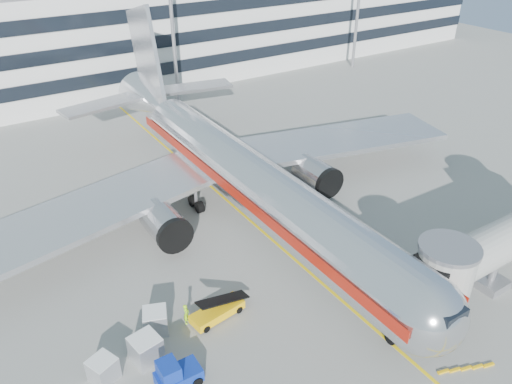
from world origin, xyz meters
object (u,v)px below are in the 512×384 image
cargo_container_right (156,321)px  cargo_container_front (103,369)px  belt_loader (217,311)px  baggage_tug (176,375)px  cargo_container_left (146,349)px  ramp_worker (186,314)px  main_jet (237,170)px

cargo_container_right → cargo_container_front: (-4.26, -2.02, -0.06)m
belt_loader → cargo_container_right: (-4.10, 1.16, 0.29)m
baggage_tug → cargo_container_front: 4.50m
cargo_container_left → cargo_container_right: size_ratio=0.96×
belt_loader → ramp_worker: 2.17m
ramp_worker → belt_loader: bearing=-71.8°
cargo_container_right → cargo_container_front: size_ratio=1.07×
baggage_tug → ramp_worker: (2.81, 4.38, -0.08)m
belt_loader → ramp_worker: (-2.04, 0.68, 0.23)m
cargo_container_right → baggage_tug: bearing=-98.9°
main_jet → cargo_container_front: main_jet is taller
cargo_container_left → cargo_container_front: cargo_container_left is taller
belt_loader → cargo_container_right: belt_loader is taller
cargo_container_left → ramp_worker: size_ratio=1.25×
main_jet → belt_loader: main_jet is taller
cargo_container_front → ramp_worker: ramp_worker is taller
belt_loader → baggage_tug: bearing=-142.7°
main_jet → cargo_container_front: (-16.84, -12.29, -3.45)m
belt_loader → ramp_worker: bearing=161.5°
baggage_tug → cargo_container_right: (0.76, 4.85, -0.03)m
belt_loader → cargo_container_front: 8.40m
cargo_container_right → ramp_worker: (2.06, -0.47, -0.05)m
cargo_container_front → baggage_tug: bearing=-38.9°
cargo_container_left → baggage_tug: bearing=-75.1°
belt_loader → cargo_container_right: bearing=164.3°
ramp_worker → cargo_container_left: bearing=150.6°
main_jet → belt_loader: (-8.49, -11.42, -3.68)m
cargo_container_right → ramp_worker: 2.11m
baggage_tug → cargo_container_right: baggage_tug is taller
belt_loader → ramp_worker: belt_loader is taller
main_jet → cargo_container_right: 16.59m
main_jet → cargo_container_left: bearing=-138.8°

